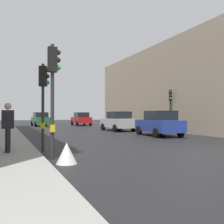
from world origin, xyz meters
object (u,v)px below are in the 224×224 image
at_px(traffic_light_near_left, 53,80).
at_px(warning_sign_triangle, 67,153).
at_px(traffic_light_near_right, 43,91).
at_px(pedestrian_in_dark_coat, 8,125).
at_px(car_green_estate, 41,119).
at_px(car_silver_hatchback, 118,121).
at_px(car_blue_van, 159,123).
at_px(traffic_light_mid_street, 170,103).
at_px(car_red_sedan, 81,119).

xyz_separation_m(traffic_light_near_left, warning_sign_triangle, (0.26, -0.92, -2.35)).
relative_size(traffic_light_near_right, pedestrian_in_dark_coat, 2.05).
bearing_deg(traffic_light_near_left, car_green_estate, 83.47).
xyz_separation_m(car_silver_hatchback, pedestrian_in_dark_coat, (-9.54, -11.72, 0.25)).
distance_m(car_green_estate, warning_sign_triangle, 26.59).
bearing_deg(car_blue_van, traffic_light_near_left, -141.80).
bearing_deg(pedestrian_in_dark_coat, warning_sign_triangle, -52.00).
height_order(traffic_light_near_right, warning_sign_triangle, traffic_light_near_right).
relative_size(car_green_estate, warning_sign_triangle, 6.62).
height_order(traffic_light_mid_street, car_red_sedan, traffic_light_mid_street).
bearing_deg(car_silver_hatchback, car_green_estate, 112.49).
bearing_deg(traffic_light_mid_street, car_silver_hatchback, 129.70).
xyz_separation_m(car_silver_hatchback, warning_sign_triangle, (-7.90, -13.83, -0.55)).
xyz_separation_m(car_green_estate, car_blue_van, (5.62, -18.82, 0.00)).
bearing_deg(warning_sign_triangle, traffic_light_near_left, 105.53).
distance_m(traffic_light_near_left, pedestrian_in_dark_coat, 2.39).
bearing_deg(traffic_light_mid_street, traffic_light_near_left, -140.75).
height_order(car_silver_hatchback, pedestrian_in_dark_coat, pedestrian_in_dark_coat).
bearing_deg(car_blue_van, pedestrian_in_dark_coat, -150.88).
bearing_deg(traffic_light_near_right, car_blue_van, 27.64).
distance_m(traffic_light_near_left, car_silver_hatchback, 15.37).
distance_m(traffic_light_near_right, car_blue_van, 9.78).
distance_m(traffic_light_mid_street, warning_sign_triangle, 15.08).
height_order(traffic_light_near_left, pedestrian_in_dark_coat, traffic_light_near_left).
bearing_deg(traffic_light_near_right, pedestrian_in_dark_coat, -142.70).
bearing_deg(car_silver_hatchback, pedestrian_in_dark_coat, -129.15).
xyz_separation_m(traffic_light_near_right, car_red_sedan, (8.22, 23.13, -1.62)).
distance_m(traffic_light_mid_street, car_blue_van, 4.00).
distance_m(traffic_light_near_left, car_blue_van, 11.01).
height_order(car_silver_hatchback, car_red_sedan, same).
xyz_separation_m(car_blue_van, warning_sign_triangle, (-8.28, -7.64, -0.55)).
bearing_deg(pedestrian_in_dark_coat, car_blue_van, 29.12).
relative_size(traffic_light_mid_street, pedestrian_in_dark_coat, 2.03).
relative_size(traffic_light_near_left, car_silver_hatchback, 0.91).
bearing_deg(pedestrian_in_dark_coat, car_red_sedan, 68.34).
bearing_deg(warning_sign_triangle, car_red_sedan, 73.15).
bearing_deg(car_silver_hatchback, traffic_light_near_right, -127.40).
xyz_separation_m(car_blue_van, pedestrian_in_dark_coat, (-9.93, -5.53, 0.25)).
bearing_deg(traffic_light_near_right, traffic_light_mid_street, 31.68).
height_order(traffic_light_near_right, car_red_sedan, traffic_light_near_right).
bearing_deg(pedestrian_in_dark_coat, car_green_estate, 79.95).
distance_m(car_red_sedan, pedestrian_in_dark_coat, 26.03).
xyz_separation_m(traffic_light_near_left, traffic_light_mid_street, (11.24, 9.19, -0.19)).
bearing_deg(pedestrian_in_dark_coat, traffic_light_near_left, -40.51).
bearing_deg(car_red_sedan, car_blue_van, -89.01).
distance_m(car_green_estate, car_silver_hatchback, 13.67).
bearing_deg(traffic_light_near_right, warning_sign_triangle, -85.37).
xyz_separation_m(car_red_sedan, warning_sign_triangle, (-7.96, -26.30, -0.55)).
distance_m(car_green_estate, pedestrian_in_dark_coat, 24.73).
relative_size(traffic_light_mid_street, car_blue_van, 0.83).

